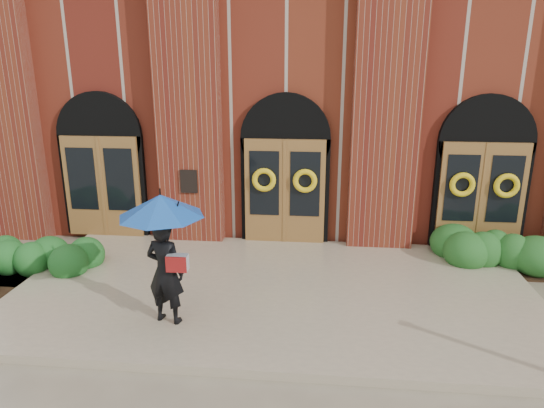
# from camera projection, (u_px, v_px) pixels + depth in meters

# --- Properties ---
(ground) EXTENTS (90.00, 90.00, 0.00)m
(ground) POSITION_uv_depth(u_px,v_px,m) (273.00, 298.00, 9.30)
(ground) COLOR gray
(ground) RESTS_ON ground
(landing) EXTENTS (10.00, 5.30, 0.15)m
(landing) POSITION_uv_depth(u_px,v_px,m) (274.00, 291.00, 9.42)
(landing) COLOR tan
(landing) RESTS_ON ground
(church_building) EXTENTS (16.20, 12.53, 7.00)m
(church_building) POSITION_uv_depth(u_px,v_px,m) (299.00, 87.00, 16.69)
(church_building) COLOR maroon
(church_building) RESTS_ON ground
(man_with_umbrella) EXTENTS (1.66, 1.66, 2.21)m
(man_with_umbrella) POSITION_uv_depth(u_px,v_px,m) (163.00, 235.00, 7.77)
(man_with_umbrella) COLOR black
(man_with_umbrella) RESTS_ON landing
(hedge_wall_left) EXTENTS (2.75, 1.10, 0.71)m
(hedge_wall_left) POSITION_uv_depth(u_px,v_px,m) (19.00, 260.00, 10.20)
(hedge_wall_left) COLOR #1C541D
(hedge_wall_left) RESTS_ON ground
(hedge_wall_right) EXTENTS (3.07, 1.23, 0.79)m
(hedge_wall_right) POSITION_uv_depth(u_px,v_px,m) (519.00, 251.00, 10.55)
(hedge_wall_right) COLOR #1F541D
(hedge_wall_right) RESTS_ON ground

